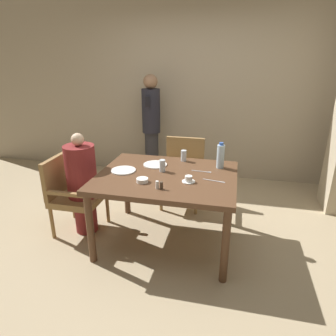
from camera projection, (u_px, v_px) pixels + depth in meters
The scene contains 18 objects.
ground_plane at pixel (167, 240), 3.22m from camera, with size 16.00×16.00×0.00m, color tan.
wall_back at pixel (196, 87), 4.54m from camera, with size 8.00×0.06×2.80m.
dining_table at pixel (167, 183), 2.98m from camera, with size 1.36×1.09×0.76m.
chair_left_side at pixel (72, 191), 3.27m from camera, with size 0.51×0.51×0.86m.
diner_in_left_chair at pixel (82, 183), 3.21m from camera, with size 0.32×0.32×1.13m.
chair_far_side at pixel (183, 169), 3.90m from camera, with size 0.51×0.51×0.86m.
standing_host at pixel (151, 125), 4.55m from camera, with size 0.27×0.31×1.61m.
plate_main_left at pixel (155, 165), 3.20m from camera, with size 0.25×0.25×0.01m.
plate_main_right at pixel (123, 170), 3.04m from camera, with size 0.25×0.25×0.01m.
teacup_with_saucer at pixel (189, 179), 2.77m from camera, with size 0.12×0.12×0.06m.
bowl_small at pixel (142, 180), 2.77m from camera, with size 0.11×0.11×0.04m.
water_bottle at pixel (221, 156), 3.08m from camera, with size 0.08×0.08×0.27m.
glass_tall_near at pixel (162, 166), 3.01m from camera, with size 0.06×0.06×0.12m.
glass_tall_mid at pixel (184, 156), 3.30m from camera, with size 0.06×0.06×0.12m.
salt_shaker at pixel (157, 185), 2.63m from camera, with size 0.03×0.03×0.07m.
pepper_shaker at pixel (162, 185), 2.62m from camera, with size 0.03×0.03×0.07m.
fork_beside_plate at pixel (203, 172), 3.02m from camera, with size 0.20×0.03×0.00m.
knife_beside_plate at pixel (215, 181), 2.80m from camera, with size 0.21×0.05×0.00m.
Camera 1 is at (0.62, -2.66, 1.88)m, focal length 32.00 mm.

